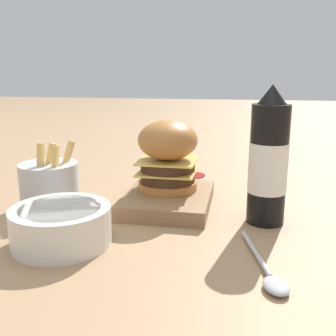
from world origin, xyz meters
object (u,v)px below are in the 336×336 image
ketchup_bottle (268,162)px  fries_basket (50,185)px  serving_board (168,200)px  side_bowl (61,225)px  spoon (270,275)px  burger (168,155)px

ketchup_bottle → fries_basket: bearing=-90.3°
serving_board → side_bowl: bearing=-33.2°
fries_basket → serving_board: bearing=101.4°
serving_board → spoon: bearing=35.6°
spoon → ketchup_bottle: bearing=164.9°
burger → spoon: 0.34m
side_bowl → spoon: 0.32m
fries_basket → spoon: fries_basket is taller
ketchup_bottle → side_bowl: ketchup_bottle is taller
serving_board → ketchup_bottle: size_ratio=0.86×
fries_basket → burger: bearing=107.0°
serving_board → spoon: serving_board is taller
burger → spoon: bearing=34.0°
serving_board → burger: burger is taller
side_bowl → spoon: size_ratio=0.84×
fries_basket → side_bowl: 0.18m
ketchup_bottle → fries_basket: size_ratio=1.82×
burger → serving_board: bearing=11.9°
burger → spoon: (0.27, 0.18, -0.09)m
ketchup_bottle → spoon: bearing=-1.0°
serving_board → side_bowl: (0.20, -0.13, 0.02)m
burger → fries_basket: size_ratio=1.06×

